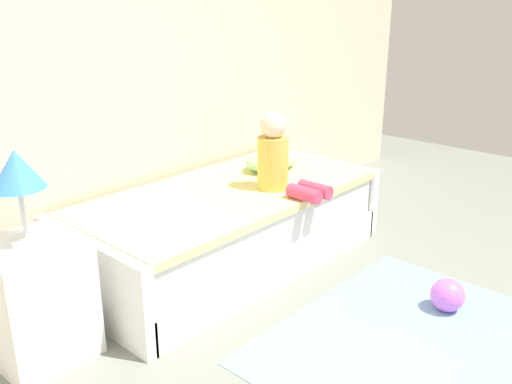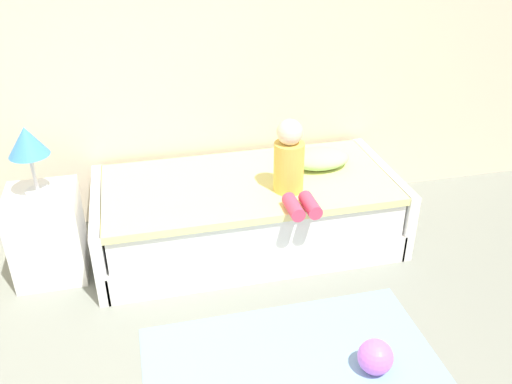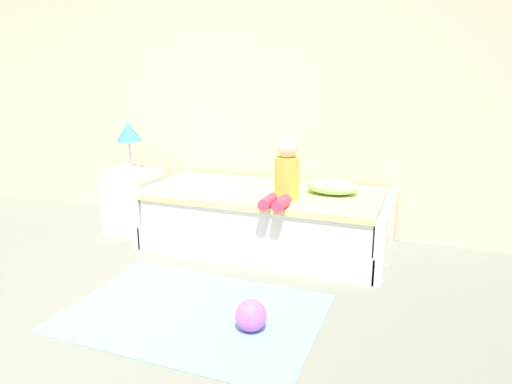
# 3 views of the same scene
# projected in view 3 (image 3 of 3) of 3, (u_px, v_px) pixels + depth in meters

# --- Properties ---
(ground_plane) EXTENTS (9.20, 9.20, 0.00)m
(ground_plane) POSITION_uv_depth(u_px,v_px,m) (28.00, 352.00, 2.54)
(ground_plane) COLOR gray
(wall_rear) EXTENTS (7.20, 0.10, 2.90)m
(wall_rear) POSITION_uv_depth(u_px,v_px,m) (222.00, 77.00, 4.53)
(wall_rear) COLOR beige
(wall_rear) RESTS_ON ground
(bed) EXTENTS (2.11, 1.00, 0.50)m
(bed) POSITION_uv_depth(u_px,v_px,m) (266.00, 219.00, 4.06)
(bed) COLOR white
(bed) RESTS_ON ground
(nightstand) EXTENTS (0.44, 0.44, 0.60)m
(nightstand) POSITION_uv_depth(u_px,v_px,m) (133.00, 200.00, 4.47)
(nightstand) COLOR white
(nightstand) RESTS_ON ground
(table_lamp) EXTENTS (0.24, 0.24, 0.45)m
(table_lamp) POSITION_uv_depth(u_px,v_px,m) (129.00, 134.00, 4.31)
(table_lamp) COLOR silver
(table_lamp) RESTS_ON nightstand
(child_figure) EXTENTS (0.20, 0.51, 0.50)m
(child_figure) POSITION_uv_depth(u_px,v_px,m) (285.00, 175.00, 3.65)
(child_figure) COLOR gold
(child_figure) RESTS_ON bed
(pillow) EXTENTS (0.44, 0.30, 0.13)m
(pillow) POSITION_uv_depth(u_px,v_px,m) (333.00, 186.00, 3.88)
(pillow) COLOR #99CC8C
(pillow) RESTS_ON bed
(toy_ball) EXTENTS (0.19, 0.19, 0.19)m
(toy_ball) POSITION_uv_depth(u_px,v_px,m) (251.00, 315.00, 2.74)
(toy_ball) COLOR #CC66D8
(toy_ball) RESTS_ON ground
(area_rug) EXTENTS (1.60, 1.10, 0.01)m
(area_rug) POSITION_uv_depth(u_px,v_px,m) (194.00, 312.00, 2.95)
(area_rug) COLOR #7AA8CC
(area_rug) RESTS_ON ground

